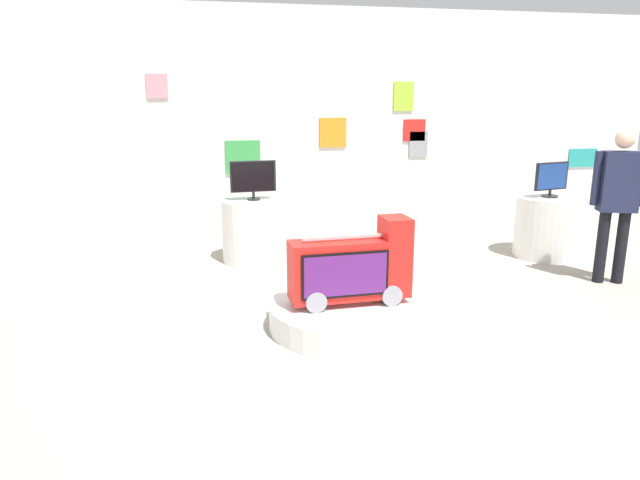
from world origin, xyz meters
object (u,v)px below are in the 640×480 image
at_px(novelty_firetruck_tv, 352,269).
at_px(tv_on_center_rear, 253,178).
at_px(display_pedestal_center_rear, 255,231).
at_px(display_pedestal_left_rear, 547,227).
at_px(tv_on_left_rear, 551,178).
at_px(main_display_pedestal, 349,315).
at_px(shopper_browsing_near_truck, 618,195).

distance_m(novelty_firetruck_tv, tv_on_center_rear, 2.45).
bearing_deg(tv_on_center_rear, display_pedestal_center_rear, 85.83).
xyz_separation_m(display_pedestal_left_rear, tv_on_center_rear, (-3.68, 0.55, 0.66)).
bearing_deg(tv_on_left_rear, novelty_firetruck_tv, -149.94).
xyz_separation_m(display_pedestal_left_rear, tv_on_left_rear, (-0.00, -0.00, 0.63)).
bearing_deg(main_display_pedestal, display_pedestal_center_rear, 104.96).
xyz_separation_m(main_display_pedestal, tv_on_left_rear, (3.06, 1.75, 0.90)).
relative_size(display_pedestal_center_rear, shopper_browsing_near_truck, 0.48).
bearing_deg(tv_on_center_rear, tv_on_left_rear, -8.54).
distance_m(main_display_pedestal, tv_on_left_rear, 3.64).
xyz_separation_m(main_display_pedestal, display_pedestal_left_rear, (3.06, 1.76, 0.27)).
bearing_deg(display_pedestal_left_rear, tv_on_center_rear, 171.52).
height_order(display_pedestal_left_rear, display_pedestal_center_rear, same).
distance_m(tv_on_left_rear, display_pedestal_center_rear, 3.77).
relative_size(main_display_pedestal, tv_on_left_rear, 2.85).
distance_m(novelty_firetruck_tv, tv_on_left_rear, 3.54).
distance_m(main_display_pedestal, shopper_browsing_near_truck, 3.32).
relative_size(tv_on_left_rear, display_pedestal_center_rear, 0.63).
relative_size(main_display_pedestal, tv_on_center_rear, 2.56).
bearing_deg(shopper_browsing_near_truck, tv_on_center_rear, 156.19).
bearing_deg(main_display_pedestal, shopper_browsing_near_truck, 11.69).
xyz_separation_m(tv_on_center_rear, shopper_browsing_near_truck, (3.75, -1.66, -0.07)).
bearing_deg(display_pedestal_left_rear, main_display_pedestal, -150.15).
height_order(main_display_pedestal, tv_on_left_rear, tv_on_left_rear).
relative_size(display_pedestal_left_rear, shopper_browsing_near_truck, 0.47).
height_order(display_pedestal_left_rear, tv_on_left_rear, tv_on_left_rear).
bearing_deg(display_pedestal_center_rear, main_display_pedestal, -75.04).
xyz_separation_m(main_display_pedestal, tv_on_center_rear, (-0.62, 2.30, 0.93)).
bearing_deg(tv_on_left_rear, shopper_browsing_near_truck, -86.13).
distance_m(main_display_pedestal, display_pedestal_left_rear, 3.54).
distance_m(main_display_pedestal, display_pedestal_center_rear, 2.41).
bearing_deg(tv_on_left_rear, main_display_pedestal, -150.20).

